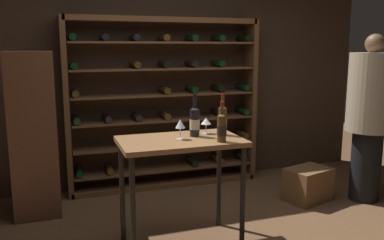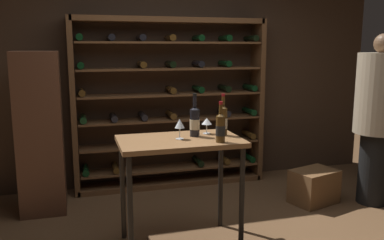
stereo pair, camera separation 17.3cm
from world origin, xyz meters
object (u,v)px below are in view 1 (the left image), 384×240
at_px(tasting_table, 181,153).
at_px(wine_glass_stemmed_left, 206,122).
at_px(wine_bottle_red_label, 222,127).
at_px(wine_bottle_amber_reserve, 195,121).
at_px(wine_bottle_black_capsule, 223,120).
at_px(display_cabinet, 34,136).
at_px(wine_glass_stemmed_center, 180,124).
at_px(wine_rack, 166,104).
at_px(person_guest_plum_blouse, 370,111).
at_px(wine_crate, 308,184).

xyz_separation_m(tasting_table, wine_glass_stemmed_left, (0.27, 0.13, 0.23)).
xyz_separation_m(wine_bottle_red_label, wine_glass_stemmed_left, (-0.01, 0.34, -0.01)).
relative_size(wine_bottle_amber_reserve, wine_bottle_black_capsule, 1.02).
distance_m(display_cabinet, wine_glass_stemmed_center, 1.61).
bearing_deg(wine_rack, wine_bottle_black_capsule, -86.35).
bearing_deg(person_guest_plum_blouse, wine_glass_stemmed_center, -117.59).
xyz_separation_m(wine_rack, tasting_table, (-0.29, -1.53, -0.20)).
bearing_deg(wine_glass_stemmed_center, wine_rack, 79.08).
height_order(wine_crate, wine_bottle_black_capsule, wine_bottle_black_capsule).
bearing_deg(wine_crate, wine_glass_stemmed_left, -164.09).
relative_size(wine_bottle_amber_reserve, wine_glass_stemmed_left, 2.62).
distance_m(wine_rack, wine_glass_stemmed_center, 1.57).
xyz_separation_m(display_cabinet, wine_glass_stemmed_left, (1.45, -0.93, 0.22)).
xyz_separation_m(person_guest_plum_blouse, wine_bottle_red_label, (-1.97, -0.56, 0.06)).
height_order(wine_rack, person_guest_plum_blouse, wine_rack).
relative_size(display_cabinet, wine_bottle_red_label, 5.03).
distance_m(wine_crate, wine_bottle_amber_reserve, 1.79).
bearing_deg(wine_crate, wine_bottle_red_label, -151.85).
bearing_deg(display_cabinet, tasting_table, -42.11).
bearing_deg(wine_bottle_amber_reserve, display_cabinet, 142.91).
height_order(wine_rack, wine_bottle_amber_reserve, wine_rack).
relative_size(wine_crate, wine_glass_stemmed_center, 2.85).
relative_size(display_cabinet, wine_bottle_black_capsule, 4.58).
relative_size(wine_rack, wine_crate, 4.81).
height_order(wine_crate, wine_bottle_red_label, wine_bottle_red_label).
height_order(wine_crate, display_cabinet, display_cabinet).
xyz_separation_m(wine_crate, wine_glass_stemmed_center, (-1.64, -0.53, 0.87)).
relative_size(wine_glass_stemmed_left, wine_glass_stemmed_center, 0.83).
bearing_deg(wine_glass_stemmed_center, wine_bottle_red_label, -34.46).
relative_size(wine_rack, wine_bottle_black_capsule, 6.45).
bearing_deg(wine_glass_stemmed_left, wine_bottle_amber_reserve, -152.36).
bearing_deg(wine_glass_stemmed_left, wine_bottle_red_label, -88.90).
height_order(display_cabinet, wine_bottle_black_capsule, display_cabinet).
relative_size(wine_bottle_red_label, wine_glass_stemmed_left, 2.33).
xyz_separation_m(tasting_table, wine_glass_stemmed_center, (-0.00, -0.01, 0.25)).
bearing_deg(tasting_table, wine_glass_stemmed_center, -113.73).
bearing_deg(tasting_table, wine_bottle_red_label, -36.23).
bearing_deg(wine_glass_stemmed_center, display_cabinet, 137.52).
bearing_deg(wine_glass_stemmed_center, wine_bottle_black_capsule, 6.39).
distance_m(person_guest_plum_blouse, wine_crate, 1.03).
relative_size(person_guest_plum_blouse, display_cabinet, 1.11).
bearing_deg(tasting_table, wine_bottle_amber_reserve, 23.49).
relative_size(display_cabinet, wine_glass_stemmed_center, 9.76).
distance_m(person_guest_plum_blouse, wine_bottle_amber_reserve, 2.13).
xyz_separation_m(person_guest_plum_blouse, wine_glass_stemmed_center, (-2.26, -0.36, 0.06)).
bearing_deg(wine_crate, wine_glass_stemmed_center, -162.13).
bearing_deg(wine_bottle_red_label, wine_bottle_amber_reserve, 116.62).
bearing_deg(display_cabinet, wine_bottle_black_capsule, -33.33).
bearing_deg(person_guest_plum_blouse, wine_bottle_red_label, -110.91).
bearing_deg(wine_bottle_amber_reserve, tasting_table, -156.51).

